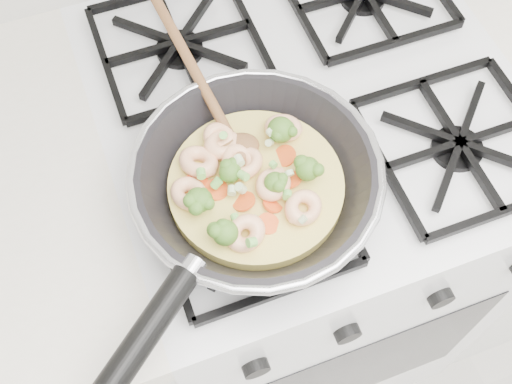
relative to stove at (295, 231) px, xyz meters
name	(u,v)px	position (x,y,z in m)	size (l,w,h in m)	color
stove	(295,231)	(0.00, 0.00, 0.00)	(0.60, 0.60, 0.92)	white
skillet	(253,183)	(-0.14, -0.13, 0.50)	(0.41, 0.50, 0.10)	black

